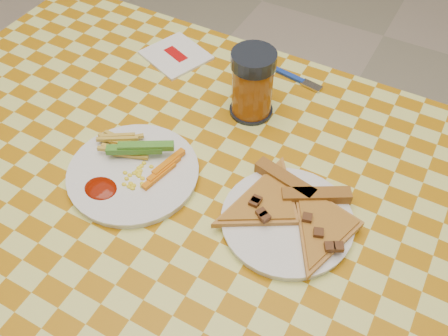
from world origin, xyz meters
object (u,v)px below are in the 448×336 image
at_px(plate_right, 287,221).
at_px(drink_glass, 252,84).
at_px(table, 190,213).
at_px(plate_left, 133,174).

height_order(plate_right, drink_glass, drink_glass).
relative_size(table, plate_right, 5.98).
bearing_deg(table, drink_glass, 88.12).
distance_m(table, drink_glass, 0.27).
relative_size(plate_left, plate_right, 1.07).
bearing_deg(drink_glass, plate_right, -51.03).
height_order(table, plate_right, plate_right).
distance_m(table, plate_left, 0.13).
distance_m(plate_right, drink_glass, 0.28).
xyz_separation_m(table, plate_right, (0.18, 0.02, 0.08)).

